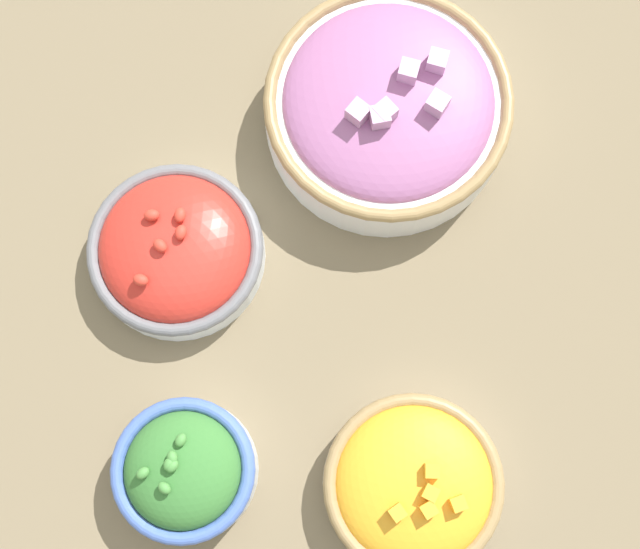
{
  "coord_description": "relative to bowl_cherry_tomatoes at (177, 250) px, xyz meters",
  "views": [
    {
      "loc": [
        -0.16,
        0.0,
        0.81
      ],
      "look_at": [
        0.0,
        0.0,
        0.03
      ],
      "focal_mm": 50.0,
      "sensor_mm": 36.0,
      "label": 1
    }
  ],
  "objects": [
    {
      "name": "bowl_cherry_tomatoes",
      "position": [
        0.0,
        0.0,
        0.0
      ],
      "size": [
        0.16,
        0.16,
        0.07
      ],
      "color": "silver",
      "rests_on": "ground_plane"
    },
    {
      "name": "bowl_squash",
      "position": [
        -0.21,
        -0.21,
        0.0
      ],
      "size": [
        0.15,
        0.15,
        0.07
      ],
      "color": "silver",
      "rests_on": "ground_plane"
    },
    {
      "name": "bowl_red_onion",
      "position": [
        0.13,
        -0.19,
        0.01
      ],
      "size": [
        0.23,
        0.23,
        0.09
      ],
      "color": "white",
      "rests_on": "ground_plane"
    },
    {
      "name": "bowl_broccoli",
      "position": [
        -0.19,
        -0.01,
        0.01
      ],
      "size": [
        0.12,
        0.12,
        0.08
      ],
      "color": "silver",
      "rests_on": "ground_plane"
    },
    {
      "name": "ground_plane",
      "position": [
        -0.02,
        -0.13,
        -0.03
      ],
      "size": [
        3.0,
        3.0,
        0.0
      ],
      "primitive_type": "plane",
      "color": "#75664C"
    }
  ]
}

